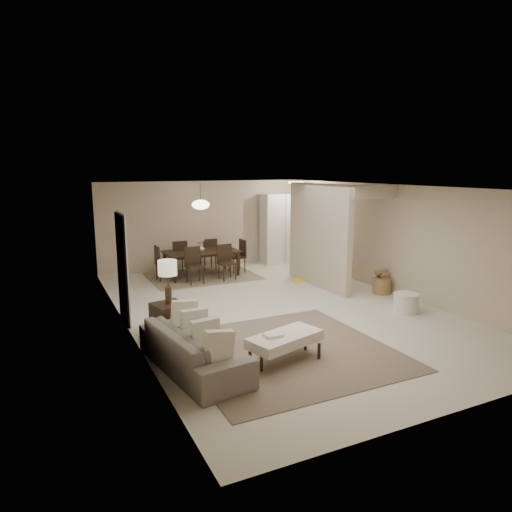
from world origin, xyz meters
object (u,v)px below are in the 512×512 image
dining_table (202,264)px  wicker_basket (382,286)px  sofa (193,349)px  pantry_cabinet (281,228)px  ottoman_bench (285,340)px  side_table (169,319)px  round_pouf (406,303)px

dining_table → wicker_basket: bearing=-48.3°
sofa → pantry_cabinet: bearing=-46.0°
wicker_basket → pantry_cabinet: bearing=95.5°
pantry_cabinet → sofa: (-4.80, -6.17, -0.74)m
pantry_cabinet → ottoman_bench: size_ratio=1.65×
sofa → side_table: bearing=-10.0°
sofa → wicker_basket: size_ratio=5.11×
sofa → dining_table: (2.00, 5.44, 0.03)m
round_pouf → wicker_basket: 1.43m
pantry_cabinet → side_table: bearing=-135.5°
pantry_cabinet → sofa: bearing=-127.9°
pantry_cabinet → wicker_basket: size_ratio=4.98×
dining_table → ottoman_bench: bearing=-98.0°
wicker_basket → dining_table: size_ratio=0.22×
ottoman_bench → pantry_cabinet: bearing=45.4°
pantry_cabinet → ottoman_bench: bearing=-118.2°
pantry_cabinet → round_pouf: pantry_cabinet is taller
side_table → round_pouf: 4.69m
sofa → side_table: (0.05, 1.50, -0.03)m
wicker_basket → dining_table: 4.68m
ottoman_bench → side_table: size_ratio=2.23×
sofa → round_pouf: bearing=-89.7°
side_table → wicker_basket: bearing=5.7°
ottoman_bench → dining_table: size_ratio=0.65×
pantry_cabinet → dining_table: size_ratio=1.08×
pantry_cabinet → round_pouf: bearing=-91.3°
sofa → side_table: size_ratio=3.77×
pantry_cabinet → round_pouf: (-0.13, -5.48, -0.85)m
round_pouf → dining_table: (-2.67, 4.74, 0.15)m
pantry_cabinet → wicker_basket: bearing=-84.5°
pantry_cabinet → side_table: 6.70m
ottoman_bench → round_pouf: (3.34, 0.99, -0.14)m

